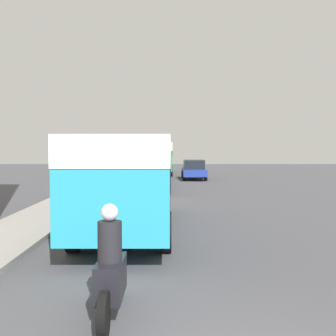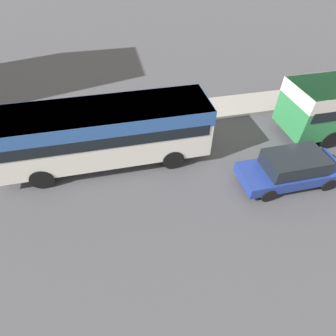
% 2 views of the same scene
% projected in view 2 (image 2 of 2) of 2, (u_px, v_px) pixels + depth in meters
% --- Properties ---
extents(bus_following, '(2.52, 9.21, 2.82)m').
position_uv_depth(bus_following, '(104.00, 128.00, 11.34)').
color(bus_following, silver).
rests_on(bus_following, ground_plane).
extents(car_crossing, '(1.80, 4.43, 1.49)m').
position_uv_depth(car_crossing, '(292.00, 169.00, 11.09)').
color(car_crossing, navy).
rests_on(car_crossing, ground_plane).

